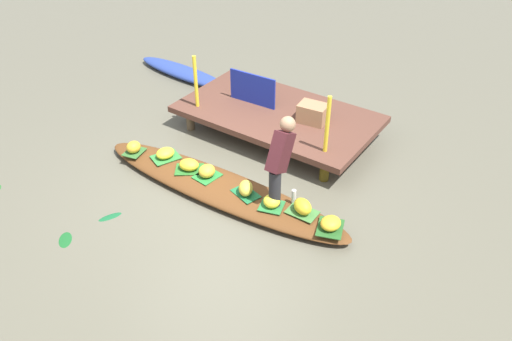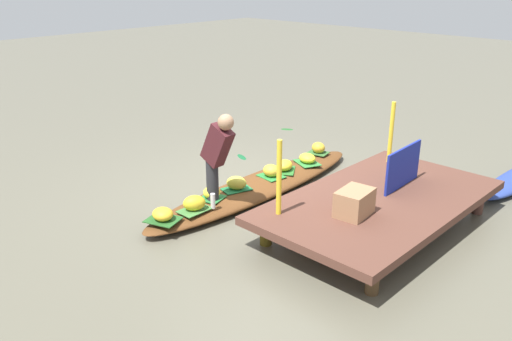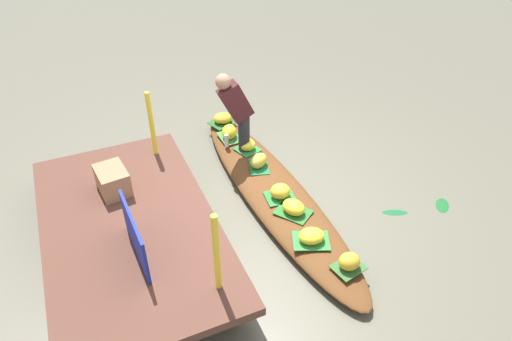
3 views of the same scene
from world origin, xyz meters
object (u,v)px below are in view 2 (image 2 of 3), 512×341
(banana_bunch_3, at_px, (236,183))
(vendor_person, at_px, (217,152))
(banana_bunch_1, at_px, (194,203))
(banana_bunch_4, at_px, (307,158))
(market_banner, at_px, (403,167))
(banana_bunch_7, at_px, (163,214))
(banana_bunch_5, at_px, (284,165))
(water_bottle, at_px, (213,201))
(produce_crate, at_px, (354,203))
(banana_bunch_6, at_px, (271,170))
(vendor_boat, at_px, (260,186))
(banana_bunch_0, at_px, (212,192))
(banana_bunch_2, at_px, (318,148))

(banana_bunch_3, bearing_deg, vendor_person, 16.08)
(banana_bunch_1, bearing_deg, banana_bunch_4, -178.50)
(banana_bunch_1, bearing_deg, market_banner, 138.99)
(banana_bunch_7, height_order, vendor_person, vendor_person)
(banana_bunch_3, relative_size, banana_bunch_5, 0.96)
(water_bottle, relative_size, produce_crate, 0.45)
(banana_bunch_3, height_order, banana_bunch_4, banana_bunch_3)
(banana_bunch_7, relative_size, water_bottle, 1.40)
(vendor_person, distance_m, market_banner, 2.36)
(banana_bunch_5, relative_size, banana_bunch_6, 1.14)
(banana_bunch_4, height_order, vendor_person, vendor_person)
(banana_bunch_3, height_order, banana_bunch_6, banana_bunch_3)
(produce_crate, bearing_deg, banana_bunch_7, -54.39)
(vendor_boat, distance_m, banana_bunch_1, 1.31)
(vendor_boat, relative_size, produce_crate, 9.29)
(banana_bunch_3, bearing_deg, banana_bunch_5, -179.94)
(market_banner, bearing_deg, vendor_boat, -71.62)
(banana_bunch_7, xyz_separation_m, produce_crate, (-1.32, 1.84, 0.30))
(banana_bunch_7, bearing_deg, banana_bunch_5, -179.01)
(vendor_boat, relative_size, market_banner, 4.77)
(banana_bunch_4, height_order, produce_crate, produce_crate)
(market_banner, bearing_deg, banana_bunch_5, -87.67)
(banana_bunch_4, xyz_separation_m, produce_crate, (1.47, 1.84, 0.30))
(banana_bunch_4, distance_m, banana_bunch_7, 2.78)
(banana_bunch_4, height_order, market_banner, market_banner)
(banana_bunch_3, height_order, market_banner, market_banner)
(banana_bunch_0, height_order, banana_bunch_5, banana_bunch_0)
(banana_bunch_0, distance_m, banana_bunch_4, 1.94)
(banana_bunch_0, bearing_deg, produce_crate, 104.09)
(banana_bunch_2, xyz_separation_m, water_bottle, (2.63, 0.35, 0.01))
(banana_bunch_0, relative_size, water_bottle, 1.14)
(vendor_boat, distance_m, banana_bunch_0, 0.91)
(banana_bunch_4, bearing_deg, banana_bunch_7, -0.02)
(banana_bunch_6, relative_size, market_banner, 0.29)
(banana_bunch_3, xyz_separation_m, banana_bunch_5, (-1.01, -0.00, -0.01))
(banana_bunch_0, bearing_deg, banana_bunch_7, 3.93)
(vendor_boat, bearing_deg, banana_bunch_5, 179.01)
(banana_bunch_2, height_order, banana_bunch_7, banana_bunch_2)
(banana_bunch_3, distance_m, banana_bunch_5, 1.01)
(banana_bunch_1, distance_m, water_bottle, 0.24)
(banana_bunch_6, xyz_separation_m, market_banner, (-0.48, 1.82, 0.40))
(vendor_boat, xyz_separation_m, market_banner, (-0.71, 1.84, 0.58))
(banana_bunch_2, relative_size, banana_bunch_5, 0.79)
(vendor_boat, distance_m, banana_bunch_7, 1.75)
(banana_bunch_7, bearing_deg, vendor_boat, -178.79)
(banana_bunch_4, bearing_deg, banana_bunch_3, -1.50)
(banana_bunch_7, bearing_deg, banana_bunch_3, -178.27)
(banana_bunch_2, relative_size, produce_crate, 0.52)
(banana_bunch_1, bearing_deg, banana_bunch_5, -176.85)
(banana_bunch_5, bearing_deg, banana_bunch_6, 3.81)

